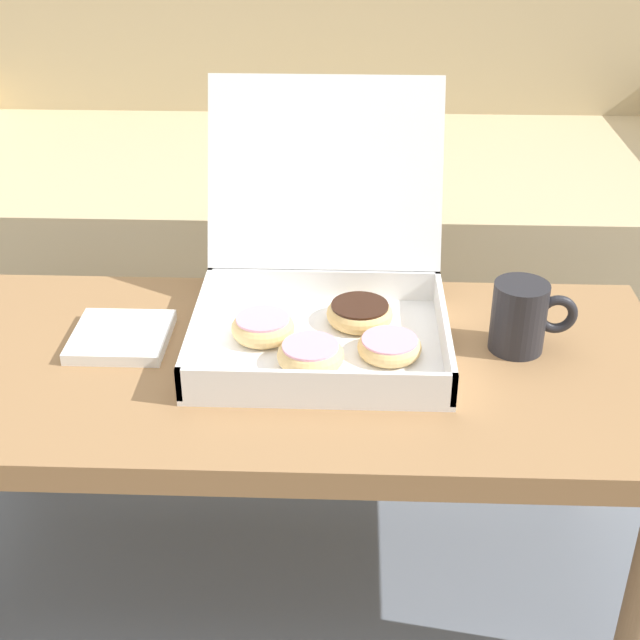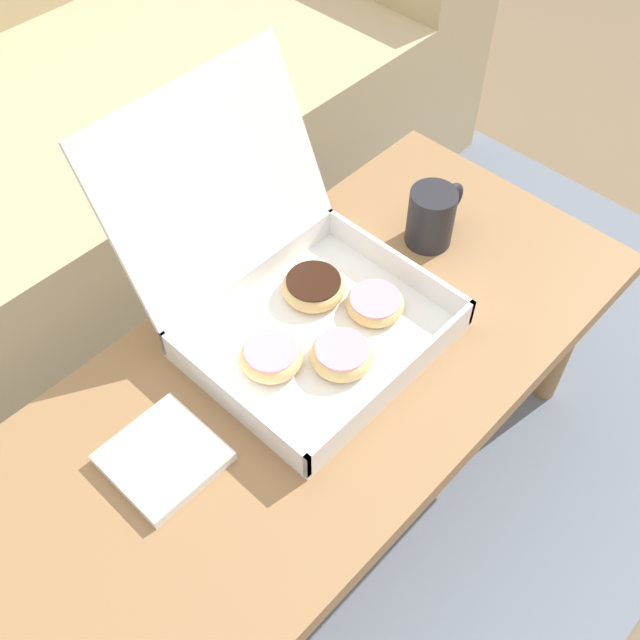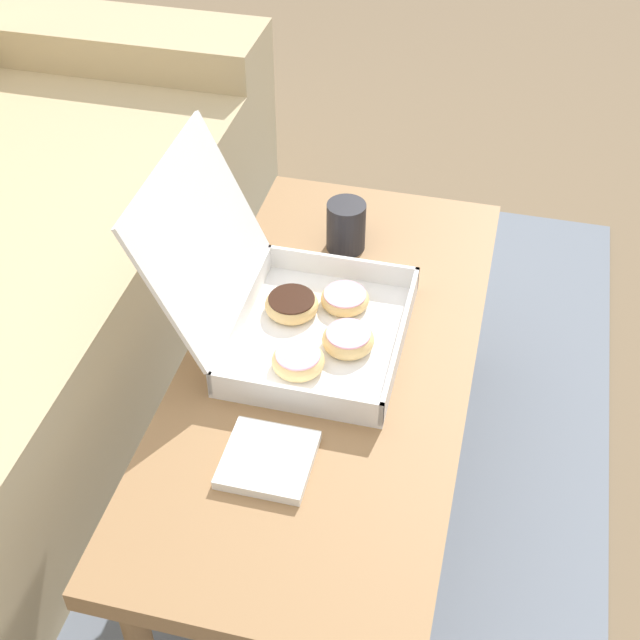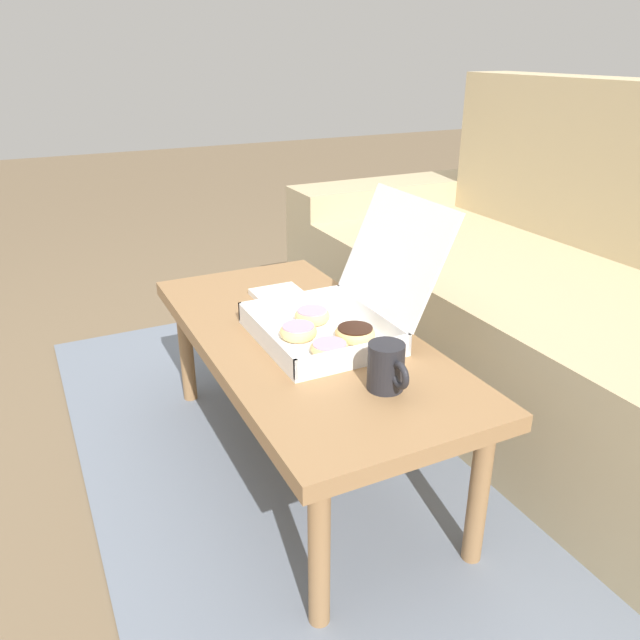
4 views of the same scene
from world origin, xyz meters
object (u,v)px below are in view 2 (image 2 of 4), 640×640
couch (5,151)px  coffee_mug (432,216)px  pastry_box (297,295)px  coffee_table (315,382)px

couch → coffee_mug: couch is taller
pastry_box → coffee_table: bearing=-119.2°
couch → coffee_table: (0.00, -0.91, 0.05)m
couch → coffee_table: bearing=-90.0°
pastry_box → coffee_mug: pastry_box is taller
pastry_box → coffee_mug: size_ratio=3.45×
couch → coffee_mug: size_ratio=17.11×
coffee_table → pastry_box: 0.14m
couch → pastry_box: (0.04, -0.83, 0.15)m
pastry_box → couch: bearing=93.1°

